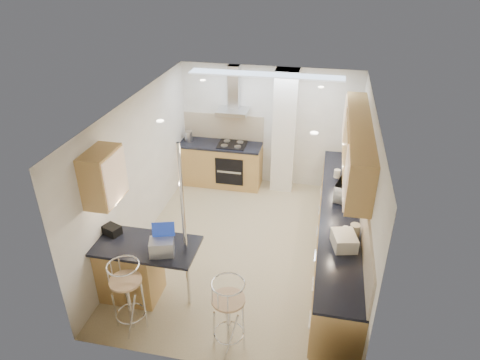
% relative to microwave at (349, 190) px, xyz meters
% --- Properties ---
extents(ground, '(4.80, 4.80, 0.00)m').
position_rel_microwave_xyz_m(ground, '(-1.60, -0.41, -1.07)').
color(ground, tan).
rests_on(ground, ground).
extents(room_shell, '(3.64, 4.84, 2.51)m').
position_rel_microwave_xyz_m(room_shell, '(-1.28, -0.03, 0.47)').
color(room_shell, silver).
rests_on(room_shell, ground).
extents(right_counter, '(0.63, 4.40, 0.92)m').
position_rel_microwave_xyz_m(right_counter, '(-0.10, -0.41, -0.61)').
color(right_counter, tan).
rests_on(right_counter, ground).
extents(back_counter, '(1.70, 0.63, 0.92)m').
position_rel_microwave_xyz_m(back_counter, '(-2.55, 1.69, -0.61)').
color(back_counter, tan).
rests_on(back_counter, ground).
extents(peninsula, '(1.47, 0.72, 0.94)m').
position_rel_microwave_xyz_m(peninsula, '(-2.73, -1.86, -0.60)').
color(peninsula, tan).
rests_on(peninsula, ground).
extents(microwave, '(0.49, 0.62, 0.30)m').
position_rel_microwave_xyz_m(microwave, '(0.00, 0.00, 0.00)').
color(microwave, white).
rests_on(microwave, right_counter).
extents(laptop, '(0.37, 0.31, 0.21)m').
position_rel_microwave_xyz_m(laptop, '(-2.42, -1.99, -0.02)').
color(laptop, '#A1A5A9').
rests_on(laptop, peninsula).
extents(bag, '(0.28, 0.25, 0.13)m').
position_rel_microwave_xyz_m(bag, '(-3.26, -1.71, -0.07)').
color(bag, black).
rests_on(bag, peninsula).
extents(bar_stool_near, '(0.52, 0.52, 1.07)m').
position_rel_microwave_xyz_m(bar_stool_near, '(-2.75, -2.44, -0.54)').
color(bar_stool_near, tan).
rests_on(bar_stool_near, ground).
extents(bar_stool_end, '(0.57, 0.57, 1.06)m').
position_rel_microwave_xyz_m(bar_stool_end, '(-1.41, -2.49, -0.54)').
color(bar_stool_end, tan).
rests_on(bar_stool_end, ground).
extents(jar_a, '(0.16, 0.16, 0.18)m').
position_rel_microwave_xyz_m(jar_a, '(0.05, 0.95, -0.06)').
color(jar_a, beige).
rests_on(jar_a, right_counter).
extents(jar_b, '(0.12, 0.12, 0.14)m').
position_rel_microwave_xyz_m(jar_b, '(-0.19, 0.70, -0.08)').
color(jar_b, beige).
rests_on(jar_b, right_counter).
extents(jar_c, '(0.18, 0.18, 0.20)m').
position_rel_microwave_xyz_m(jar_c, '(0.07, -1.06, -0.05)').
color(jar_c, '#ACA489').
rests_on(jar_c, right_counter).
extents(jar_d, '(0.10, 0.10, 0.13)m').
position_rel_microwave_xyz_m(jar_d, '(-0.05, -1.04, -0.09)').
color(jar_d, white).
rests_on(jar_d, right_counter).
extents(bread_bin, '(0.38, 0.43, 0.20)m').
position_rel_microwave_xyz_m(bread_bin, '(-0.08, -1.32, -0.05)').
color(bread_bin, beige).
rests_on(bread_bin, right_counter).
extents(kettle, '(0.16, 0.16, 0.21)m').
position_rel_microwave_xyz_m(kettle, '(-3.25, 1.71, -0.04)').
color(kettle, '#B9BBBE').
rests_on(kettle, back_counter).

